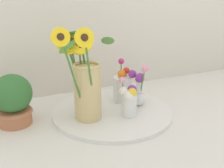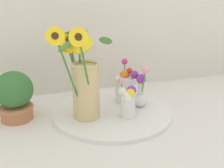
# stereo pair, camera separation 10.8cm
# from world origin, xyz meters

# --- Properties ---
(ground_plane) EXTENTS (6.00, 6.00, 0.00)m
(ground_plane) POSITION_xyz_m (0.00, 0.00, 0.00)
(ground_plane) COLOR silver
(serving_tray) EXTENTS (0.51, 0.51, 0.02)m
(serving_tray) POSITION_xyz_m (-0.00, 0.07, 0.01)
(serving_tray) COLOR white
(serving_tray) RESTS_ON ground_plane
(mason_jar_sunflowers) EXTENTS (0.27, 0.24, 0.38)m
(mason_jar_sunflowers) POSITION_xyz_m (-0.12, 0.04, 0.17)
(mason_jar_sunflowers) COLOR #D1B77A
(mason_jar_sunflowers) RESTS_ON serving_tray
(vase_small_center) EXTENTS (0.08, 0.08, 0.16)m
(vase_small_center) POSITION_xyz_m (0.04, -0.01, 0.09)
(vase_small_center) COLOR white
(vase_small_center) RESTS_ON serving_tray
(vase_bulb_right) EXTENTS (0.06, 0.08, 0.19)m
(vase_bulb_right) POSITION_xyz_m (0.13, 0.06, 0.09)
(vase_bulb_right) COLOR white
(vase_bulb_right) RESTS_ON serving_tray
(vase_small_back) EXTENTS (0.09, 0.11, 0.19)m
(vase_small_back) POSITION_xyz_m (0.08, 0.14, 0.09)
(vase_small_back) COLOR white
(vase_small_back) RESTS_ON serving_tray
(potted_plant) EXTENTS (0.15, 0.15, 0.20)m
(potted_plant) POSITION_xyz_m (-0.39, 0.13, 0.10)
(potted_plant) COLOR #B7704C
(potted_plant) RESTS_ON ground_plane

